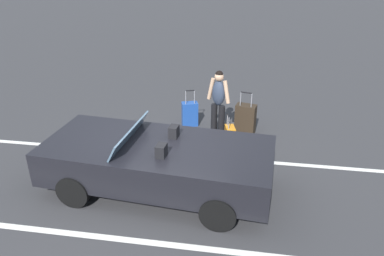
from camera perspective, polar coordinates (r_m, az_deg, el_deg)
name	(u,v)px	position (r m, az deg, el deg)	size (l,w,h in m)	color
ground_plane	(159,188)	(7.02, -5.16, -9.40)	(80.00, 80.00, 0.00)	#333335
lot_line_near	(173,155)	(8.07, -3.02, -4.22)	(18.00, 0.12, 0.01)	silver
lot_line_mid	(138,241)	(5.97, -8.49, -17.11)	(18.00, 0.12, 0.01)	silver
convertible_car	(147,160)	(6.76, -7.04, -5.04)	(4.27, 2.10, 1.24)	black
suitcase_large_black	(245,119)	(8.96, 8.35, 1.38)	(0.53, 0.39, 1.10)	#2D2319
suitcase_medium_bright	(190,114)	(9.30, -0.35, 2.22)	(0.45, 0.35, 0.98)	#1E479E
suitcase_small_carryon	(230,137)	(8.32, 5.92, -1.37)	(0.27, 0.38, 0.79)	orange
traveler_person	(218,101)	(8.48, 4.14, 4.26)	(0.58, 0.33, 1.65)	black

